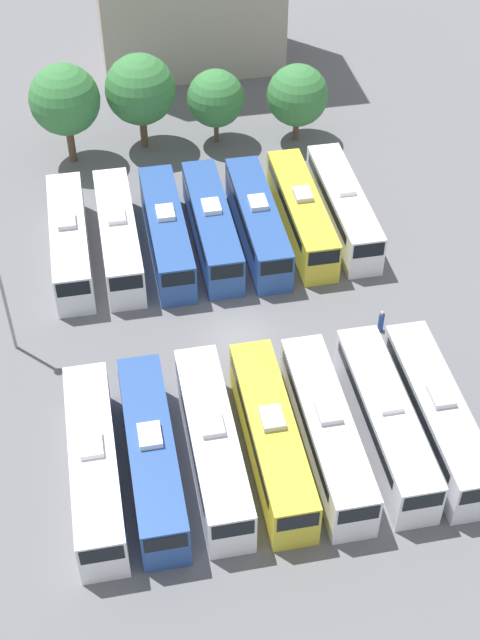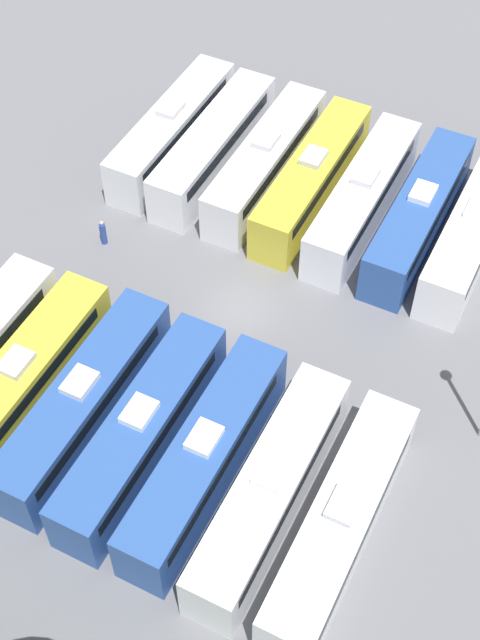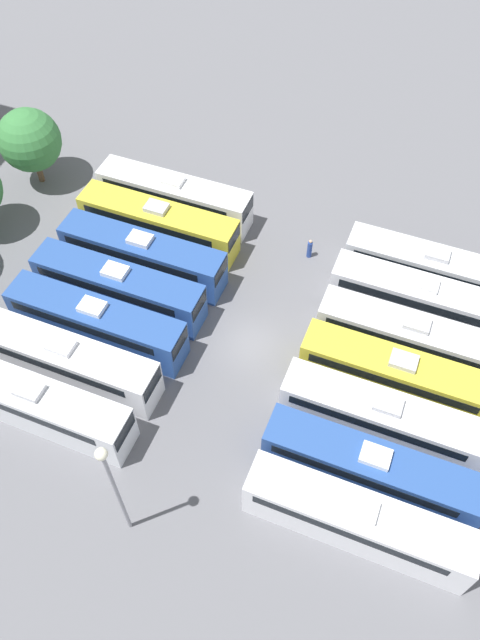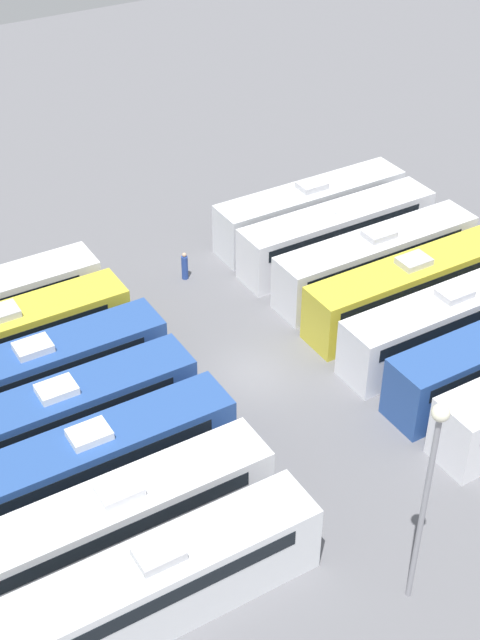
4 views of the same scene
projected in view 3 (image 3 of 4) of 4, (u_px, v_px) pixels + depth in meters
The scene contains 18 objects.
ground_plane at pixel (250, 344), 41.10m from camera, with size 112.42×112.42×0.00m, color slate.
bus_0 at pixel (357, 520), 32.32m from camera, with size 2.44×11.97×3.40m.
bus_1 at pixel (370, 468), 34.05m from camera, with size 2.44×11.97×3.40m.
bus_2 at pixel (383, 418), 35.92m from camera, with size 2.44×11.97×3.40m.
bus_3 at pixel (398, 375), 37.68m from camera, with size 2.44×11.97×3.40m.
bus_4 at pixel (411, 338), 39.35m from camera, with size 2.44×11.97×3.40m.
bus_5 at pixel (420, 299), 41.27m from camera, with size 2.44×11.97×3.40m.
bus_6 at pixel (432, 269), 42.88m from camera, with size 2.44×11.97×3.40m.
bus_7 at pixel (36, 403), 36.49m from camera, with size 2.44×11.97×3.40m.
bus_8 at pixel (66, 360), 38.34m from camera, with size 2.44×11.97×3.40m.
bus_9 at pixel (96, 322), 40.14m from camera, with size 2.44×11.97×3.40m.
bus_10 at pixel (118, 286), 41.95m from camera, with size 2.44×11.97×3.40m.
bus_11 at pixel (142, 255), 43.72m from camera, with size 2.44×11.97×3.40m.
bus_12 at pixel (158, 223), 45.62m from camera, with size 2.44×11.97×3.40m.
bus_13 at pixel (174, 196), 47.40m from camera, with size 2.44×11.97×3.40m.
worker_person at pixel (310, 249), 45.31m from camera, with size 0.36×0.36×1.65m.
light_pole at pixel (112, 480), 28.94m from camera, with size 0.60×0.60×9.25m.
tree_3 at pixel (29, 140), 47.92m from camera, with size 4.86×4.86×6.38m.
Camera 3 is at (-22.20, -8.15, 33.66)m, focal length 35.00 mm.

